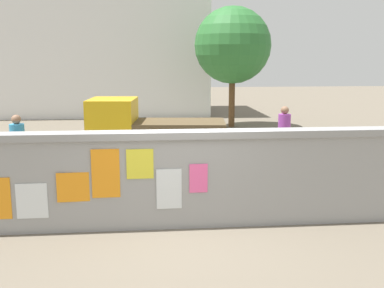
{
  "coord_description": "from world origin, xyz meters",
  "views": [
    {
      "loc": [
        -0.5,
        -7.81,
        2.95
      ],
      "look_at": [
        0.49,
        2.52,
        1.0
      ],
      "focal_mm": 43.55,
      "sensor_mm": 36.0,
      "label": 1
    }
  ],
  "objects": [
    {
      "name": "auto_rickshaw_truck",
      "position": [
        -0.45,
        4.62,
        0.9
      ],
      "size": [
        3.73,
        1.86,
        1.85
      ],
      "color": "black",
      "rests_on": "ground"
    },
    {
      "name": "poster_wall",
      "position": [
        -0.01,
        -0.0,
        0.88
      ],
      "size": [
        7.97,
        0.42,
        1.7
      ],
      "color": "#959595",
      "rests_on": "ground"
    },
    {
      "name": "ground",
      "position": [
        0.0,
        8.0,
        0.0
      ],
      "size": [
        60.0,
        60.0,
        0.0
      ],
      "primitive_type": "plane",
      "color": "#6B6051"
    },
    {
      "name": "bicycle_near",
      "position": [
        -2.19,
        1.57,
        0.36
      ],
      "size": [
        1.67,
        0.55,
        0.95
      ],
      "color": "black",
      "rests_on": "ground"
    },
    {
      "name": "person_walking",
      "position": [
        -3.57,
        3.31,
        0.99
      ],
      "size": [
        0.42,
        0.42,
        1.62
      ],
      "color": "#BF6626",
      "rests_on": "ground"
    },
    {
      "name": "tree_roadside",
      "position": [
        3.06,
        11.69,
        3.41
      ],
      "size": [
        3.19,
        3.19,
        5.02
      ],
      "color": "brown",
      "rests_on": "ground"
    },
    {
      "name": "bicycle_far",
      "position": [
        0.99,
        1.62,
        0.36
      ],
      "size": [
        1.69,
        0.47,
        0.95
      ],
      "color": "black",
      "rests_on": "ground"
    },
    {
      "name": "motorcycle",
      "position": [
        2.9,
        2.19,
        0.46
      ],
      "size": [
        1.9,
        0.56,
        0.87
      ],
      "color": "black",
      "rests_on": "ground"
    },
    {
      "name": "building_background",
      "position": [
        -3.69,
        17.48,
        3.58
      ],
      "size": [
        12.84,
        5.78,
        7.12
      ],
      "color": "white",
      "rests_on": "ground"
    },
    {
      "name": "person_bystander",
      "position": [
        3.24,
        4.57,
        0.99
      ],
      "size": [
        0.48,
        0.48,
        1.62
      ],
      "color": "#3F994C",
      "rests_on": "ground"
    }
  ]
}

